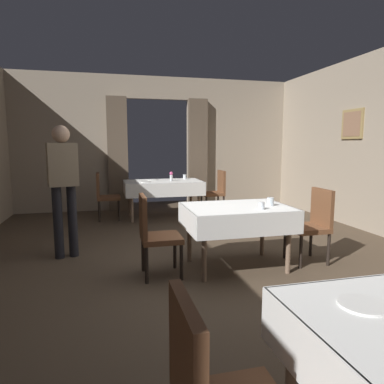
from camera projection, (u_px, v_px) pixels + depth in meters
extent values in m
plane|color=#4C3D2D|center=(210.00, 270.00, 4.05)|extent=(10.08, 10.08, 0.00)
cube|color=#997F4C|center=(352.00, 124.00, 6.08)|extent=(0.03, 0.53, 0.53)
cube|color=#8C664C|center=(352.00, 124.00, 6.07)|extent=(0.01, 0.44, 0.43)
cube|color=gray|center=(69.00, 144.00, 7.43)|extent=(2.50, 0.12, 3.00)
cube|color=gray|center=(237.00, 144.00, 8.35)|extent=(2.50, 0.12, 3.00)
cube|color=gray|center=(157.00, 88.00, 7.71)|extent=(1.40, 0.12, 0.50)
cube|color=brown|center=(118.00, 154.00, 7.57)|extent=(0.44, 0.14, 2.52)
cube|color=brown|center=(198.00, 154.00, 8.00)|extent=(0.44, 0.14, 2.52)
cylinder|color=#7A604C|center=(291.00, 368.00, 1.73)|extent=(0.06, 0.06, 0.71)
cube|color=white|center=(367.00, 299.00, 1.92)|extent=(1.28, 0.02, 0.27)
cube|color=white|center=(319.00, 372.00, 1.30)|extent=(0.02, 0.98, 0.27)
cylinder|color=#7A604C|center=(204.00, 250.00, 3.67)|extent=(0.06, 0.06, 0.71)
cylinder|color=#7A604C|center=(289.00, 243.00, 3.91)|extent=(0.06, 0.06, 0.71)
cylinder|color=#7A604C|center=(189.00, 234.00, 4.33)|extent=(0.06, 0.06, 0.71)
cylinder|color=#7A604C|center=(262.00, 229.00, 4.57)|extent=(0.06, 0.06, 0.71)
cube|color=#7A604C|center=(237.00, 208.00, 4.07)|extent=(1.17, 0.85, 0.03)
cube|color=white|center=(237.00, 207.00, 4.07)|extent=(1.23, 0.91, 0.01)
cube|color=white|center=(252.00, 226.00, 3.65)|extent=(1.23, 0.02, 0.26)
cube|color=white|center=(224.00, 210.00, 4.52)|extent=(1.23, 0.02, 0.26)
cube|color=white|center=(187.00, 220.00, 3.94)|extent=(0.02, 0.91, 0.26)
cube|color=white|center=(283.00, 214.00, 4.23)|extent=(0.02, 0.91, 0.26)
cylinder|color=#7A604C|center=(132.00, 204.00, 6.47)|extent=(0.06, 0.06, 0.71)
cylinder|color=#7A604C|center=(199.00, 202.00, 6.78)|extent=(0.06, 0.06, 0.71)
cylinder|color=#7A604C|center=(130.00, 199.00, 7.12)|extent=(0.06, 0.06, 0.71)
cylinder|color=#7A604C|center=(191.00, 197.00, 7.43)|extent=(0.06, 0.06, 0.71)
cube|color=#7A604C|center=(163.00, 182.00, 6.90)|extent=(1.48, 0.84, 0.03)
cube|color=white|center=(163.00, 181.00, 6.90)|extent=(1.54, 0.90, 0.01)
cube|color=white|center=(167.00, 190.00, 6.48)|extent=(1.54, 0.02, 0.27)
cube|color=white|center=(160.00, 185.00, 7.34)|extent=(1.54, 0.02, 0.27)
cube|color=white|center=(125.00, 189.00, 6.73)|extent=(0.02, 0.90, 0.27)
cube|color=white|center=(200.00, 186.00, 7.09)|extent=(0.02, 0.90, 0.27)
cube|color=brown|center=(186.00, 365.00, 1.23)|extent=(0.05, 0.42, 0.48)
cylinder|color=black|center=(175.00, 251.00, 4.09)|extent=(0.04, 0.04, 0.42)
cylinder|color=black|center=(181.00, 262.00, 3.73)|extent=(0.04, 0.04, 0.42)
cylinder|color=black|center=(143.00, 254.00, 4.00)|extent=(0.04, 0.04, 0.42)
cylinder|color=black|center=(147.00, 264.00, 3.64)|extent=(0.04, 0.04, 0.42)
cube|color=brown|center=(161.00, 238.00, 3.83)|extent=(0.44, 0.44, 0.06)
cube|color=brown|center=(143.00, 217.00, 3.75)|extent=(0.05, 0.42, 0.48)
cylinder|color=black|center=(301.00, 251.00, 4.09)|extent=(0.04, 0.04, 0.42)
cylinder|color=black|center=(285.00, 243.00, 4.45)|extent=(0.04, 0.04, 0.42)
cylinder|color=black|center=(329.00, 249.00, 4.18)|extent=(0.04, 0.04, 0.42)
cylinder|color=black|center=(311.00, 241.00, 4.54)|extent=(0.04, 0.04, 0.42)
cube|color=brown|center=(307.00, 228.00, 4.28)|extent=(0.44, 0.44, 0.06)
cube|color=brown|center=(322.00, 208.00, 4.29)|extent=(0.05, 0.42, 0.48)
cylinder|color=black|center=(206.00, 206.00, 7.10)|extent=(0.04, 0.04, 0.42)
cylinder|color=black|center=(202.00, 203.00, 7.46)|extent=(0.04, 0.04, 0.42)
cylinder|color=black|center=(224.00, 205.00, 7.19)|extent=(0.04, 0.04, 0.42)
cylinder|color=black|center=(218.00, 202.00, 7.55)|extent=(0.04, 0.04, 0.42)
cube|color=brown|center=(212.00, 194.00, 7.29)|extent=(0.44, 0.44, 0.06)
cube|color=brown|center=(221.00, 182.00, 7.31)|extent=(0.05, 0.42, 0.48)
cylinder|color=black|center=(119.00, 207.00, 7.00)|extent=(0.04, 0.04, 0.42)
cylinder|color=black|center=(119.00, 210.00, 6.64)|extent=(0.04, 0.04, 0.42)
cylinder|color=black|center=(100.00, 208.00, 6.91)|extent=(0.04, 0.04, 0.42)
cylinder|color=black|center=(99.00, 211.00, 6.55)|extent=(0.04, 0.04, 0.42)
cube|color=brown|center=(109.00, 198.00, 6.74)|extent=(0.44, 0.44, 0.06)
cube|color=brown|center=(98.00, 185.00, 6.66)|extent=(0.05, 0.42, 0.48)
cylinder|color=white|center=(362.00, 305.00, 1.55)|extent=(0.22, 0.22, 0.01)
cylinder|color=silver|center=(270.00, 202.00, 4.08)|extent=(0.08, 0.08, 0.10)
cylinder|color=silver|center=(261.00, 206.00, 3.86)|extent=(0.07, 0.07, 0.08)
cylinder|color=silver|center=(171.00, 178.00, 6.88)|extent=(0.06, 0.06, 0.12)
sphere|color=#D84C8C|center=(171.00, 173.00, 6.86)|extent=(0.07, 0.07, 0.07)
cylinder|color=white|center=(153.00, 180.00, 7.10)|extent=(0.22, 0.22, 0.01)
cylinder|color=white|center=(145.00, 182.00, 6.72)|extent=(0.23, 0.23, 0.01)
cylinder|color=silver|center=(185.00, 177.00, 7.24)|extent=(0.07, 0.07, 0.10)
cylinder|color=black|center=(58.00, 223.00, 4.42)|extent=(0.12, 0.12, 0.95)
cylinder|color=black|center=(73.00, 221.00, 4.50)|extent=(0.12, 0.12, 0.95)
cube|color=gray|center=(62.00, 165.00, 4.35)|extent=(0.40, 0.30, 0.55)
sphere|color=tan|center=(61.00, 134.00, 4.30)|extent=(0.22, 0.22, 0.22)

